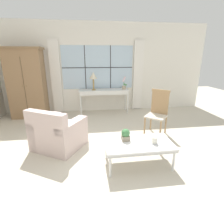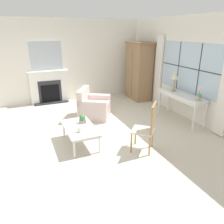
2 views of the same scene
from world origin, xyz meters
TOP-DOWN VIEW (x-y plane):
  - ground_plane at (0.00, 0.00)m, footprint 14.00×14.00m
  - wall_back_windowed at (0.00, 3.02)m, footprint 7.20×0.14m
  - armoire at (-2.12, 2.66)m, footprint 1.07×0.63m
  - console_table at (0.16, 2.72)m, footprint 1.58×0.44m
  - table_lamp at (-0.17, 2.70)m, footprint 0.23×0.23m
  - potted_orchid at (0.81, 2.71)m, footprint 0.16×0.12m
  - armchair_upholstered at (-0.98, 0.53)m, footprint 1.16×1.14m
  - side_chair_wooden at (1.27, 0.96)m, footprint 0.62×0.62m
  - coffee_table at (0.45, -0.27)m, footprint 1.13×0.63m
  - potted_plant_small at (0.25, -0.14)m, footprint 0.15×0.15m
  - pillar_candle at (0.70, -0.33)m, footprint 0.12×0.12m

SIDE VIEW (x-z plane):
  - ground_plane at x=0.00m, z-range 0.00..0.00m
  - armchair_upholstered at x=-0.98m, z-range -0.13..0.72m
  - coffee_table at x=0.45m, z-range 0.17..0.58m
  - pillar_candle at x=0.70m, z-range 0.41..0.53m
  - potted_plant_small at x=0.25m, z-range 0.41..0.62m
  - side_chair_wooden at x=1.27m, z-range 0.06..1.10m
  - console_table at x=0.16m, z-range 0.30..1.06m
  - potted_orchid at x=0.81m, z-range 0.71..1.12m
  - armoire at x=-2.12m, z-range 0.01..2.04m
  - table_lamp at x=-0.17m, z-range 0.91..1.47m
  - wall_back_windowed at x=0.00m, z-range -0.02..2.78m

